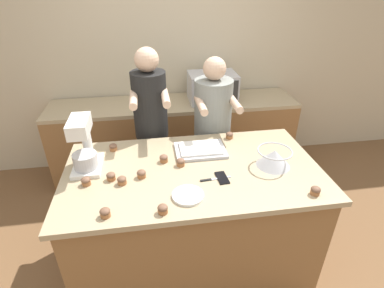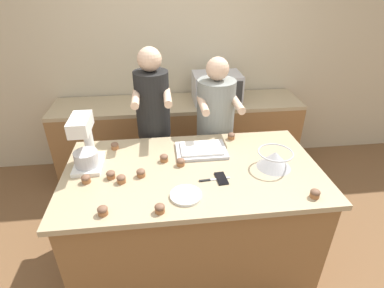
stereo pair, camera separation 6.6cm
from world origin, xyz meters
TOP-DOWN VIEW (x-y plane):
  - ground_plane at (0.00, 0.00)m, footprint 16.00×16.00m
  - back_wall at (0.00, 1.74)m, footprint 10.00×0.06m
  - island_counter at (0.00, 0.00)m, footprint 1.86×1.02m
  - back_counter at (0.00, 1.39)m, footprint 2.80×0.60m
  - person_left at (-0.27, 0.70)m, footprint 0.32×0.49m
  - person_right at (0.30, 0.70)m, footprint 0.36×0.51m
  - stand_mixer at (-0.76, 0.13)m, footprint 0.20×0.30m
  - mixing_bowl at (0.59, -0.04)m, footprint 0.26×0.26m
  - baking_tray at (0.10, 0.23)m, footprint 0.40×0.29m
  - microwave_oven at (0.44, 1.39)m, footprint 0.53×0.38m
  - cell_phone at (0.18, -0.15)m, footprint 0.08×0.15m
  - small_plate at (-0.08, -0.30)m, footprint 0.21×0.21m
  - knife at (0.12, -0.15)m, footprint 0.22×0.03m
  - cupcake_0 at (-0.37, -0.05)m, footprint 0.06×0.06m
  - cupcake_1 at (-0.25, -0.43)m, footprint 0.06×0.06m
  - cupcake_2 at (-0.74, -0.08)m, footprint 0.06×0.06m
  - cupcake_3 at (0.73, -0.41)m, footprint 0.06×0.06m
  - cupcake_4 at (-0.20, 0.13)m, footprint 0.06×0.06m
  - cupcake_5 at (-0.58, -0.04)m, footprint 0.06×0.06m
  - cupcake_6 at (-0.08, 0.06)m, footprint 0.06×0.06m
  - cupcake_7 at (0.38, 0.41)m, footprint 0.06×0.06m
  - cupcake_8 at (-0.50, -0.10)m, footprint 0.06×0.06m
  - cupcake_9 at (-0.58, -0.41)m, footprint 0.06×0.06m
  - cupcake_10 at (-0.59, 0.36)m, footprint 0.06×0.06m

SIDE VIEW (x-z plane):
  - ground_plane at x=0.00m, z-range 0.00..0.00m
  - back_counter at x=0.00m, z-range 0.00..0.92m
  - island_counter at x=0.00m, z-range 0.00..0.96m
  - person_right at x=0.30m, z-range 0.04..1.62m
  - person_left at x=-0.27m, z-range 0.06..1.74m
  - knife at x=0.12m, z-range 0.95..0.96m
  - cell_phone at x=0.18m, z-range 0.95..0.96m
  - small_plate at x=-0.08m, z-range 0.95..0.97m
  - baking_tray at x=0.10m, z-range 0.95..0.99m
  - cupcake_0 at x=-0.37m, z-range 0.95..1.01m
  - cupcake_1 at x=-0.25m, z-range 0.95..1.01m
  - cupcake_2 at x=-0.74m, z-range 0.95..1.01m
  - cupcake_3 at x=0.73m, z-range 0.95..1.01m
  - cupcake_4 at x=-0.20m, z-range 0.95..1.01m
  - cupcake_5 at x=-0.58m, z-range 0.95..1.01m
  - cupcake_6 at x=-0.08m, z-range 0.95..1.01m
  - cupcake_7 at x=0.38m, z-range 0.95..1.01m
  - cupcake_8 at x=-0.50m, z-range 0.95..1.01m
  - cupcake_9 at x=-0.58m, z-range 0.95..1.01m
  - cupcake_10 at x=-0.59m, z-range 0.95..1.01m
  - mixing_bowl at x=0.59m, z-range 0.96..1.09m
  - microwave_oven at x=0.44m, z-range 0.92..1.24m
  - stand_mixer at x=-0.76m, z-range 0.93..1.33m
  - back_wall at x=0.00m, z-range 0.00..2.70m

